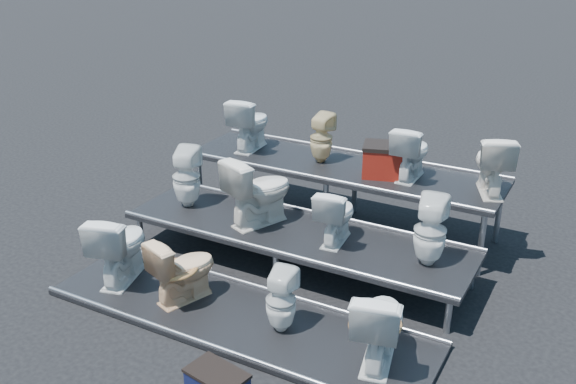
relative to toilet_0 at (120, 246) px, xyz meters
The scene contains 18 objects.
ground 2.08m from the toilet_0, 40.07° to the left, with size 80.00×80.00×0.00m, color black.
tier_front 1.61m from the toilet_0, ahead, with size 4.20×1.20×0.06m, color black.
tier_mid 2.03m from the toilet_0, 40.07° to the left, with size 4.20×1.20×0.46m, color black.
tier_back 3.02m from the toilet_0, 59.28° to the left, with size 4.20×1.20×0.86m, color black.
toilet_0 is the anchor object (origin of this frame).
toilet_1 0.88m from the toilet_0, ahead, with size 0.41×0.72×0.73m, color #EABA8A.
toilet_2 2.07m from the toilet_0, ahead, with size 0.30×0.31×0.67m, color silver.
toilet_3 3.09m from the toilet_0, ahead, with size 0.45×0.79×0.81m, color silver.
toilet_4 1.35m from the toilet_0, 90.99° to the left, with size 0.35×0.36×0.78m, color silver.
toilet_5 1.72m from the toilet_0, 51.11° to the left, with size 0.47×0.83×0.85m, color silver.
toilet_6 2.45m from the toilet_0, 32.32° to the left, with size 0.37×0.64×0.66m, color silver.
toilet_7 3.42m from the toilet_0, 22.51° to the left, with size 0.34×0.35×0.77m, color silver.
toilet_8 2.71m from the toilet_0, 87.16° to the left, with size 0.42×0.73×0.74m, color silver.
toilet_9 2.97m from the toilet_0, 64.57° to the left, with size 0.30×0.30×0.66m, color #D6BF88.
toilet_10 3.66m from the toilet_0, 46.51° to the left, with size 0.38×0.67×0.68m, color silver.
toilet_11 4.38m from the toilet_0, 37.02° to the left, with size 0.41×0.72×0.73m, color silver.
red_crate 3.36m from the toilet_0, 49.50° to the left, with size 0.50×0.40×0.36m, color maroon.
step_stool 2.28m from the toilet_0, 27.08° to the right, with size 0.52×0.31×0.19m, color black.
Camera 1 is at (3.16, -5.99, 3.84)m, focal length 40.00 mm.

